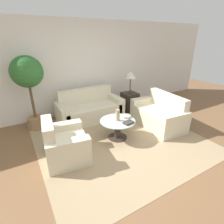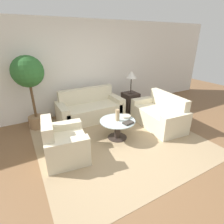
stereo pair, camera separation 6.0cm
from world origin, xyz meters
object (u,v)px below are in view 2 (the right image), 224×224
vase (118,115)px  potted_plant (29,78)px  sofa_main (90,109)px  table_lamp (131,75)px  loveseat (160,115)px  coffee_table (117,127)px  armchair (63,145)px  book_stack (128,123)px  bowl (126,116)px

vase → potted_plant: bearing=136.3°
potted_plant → vase: 2.21m
sofa_main → table_lamp: size_ratio=2.69×
loveseat → table_lamp: bearing=-167.8°
coffee_table → armchair: bearing=-175.4°
potted_plant → book_stack: bearing=-45.8°
vase → armchair: bearing=-175.4°
sofa_main → book_stack: 1.55m
coffee_table → bowl: (0.25, 0.04, 0.18)m
table_lamp → potted_plant: bearing=173.7°
armchair → sofa_main: bearing=-31.3°
loveseat → potted_plant: potted_plant is taller
armchair → loveseat: 2.55m
loveseat → vase: loveseat is taller
potted_plant → vase: (1.52, -1.45, -0.71)m
coffee_table → bowl: bearing=10.0°
loveseat → bowl: (-1.04, 0.02, 0.19)m
sofa_main → loveseat: sofa_main is taller
armchair → loveseat: loveseat is taller
loveseat → table_lamp: table_lamp is taller
bowl → book_stack: size_ratio=0.89×
coffee_table → sofa_main: bearing=96.1°
vase → book_stack: (0.12, -0.24, -0.11)m
coffee_table → potted_plant: 2.32m
sofa_main → bowl: size_ratio=8.21×
potted_plant → bowl: (1.77, -1.40, -0.81)m
sofa_main → book_stack: sofa_main is taller
loveseat → book_stack: 1.21m
armchair → vase: bearing=-77.6°
loveseat → book_stack: size_ratio=6.30×
armchair → potted_plant: (-0.27, 1.55, 1.00)m
table_lamp → book_stack: bearing=-126.3°
coffee_table → bowl: 0.31m
sofa_main → armchair: size_ratio=1.80×
coffee_table → table_lamp: table_lamp is taller
coffee_table → vase: 0.28m
sofa_main → bowl: sofa_main is taller
book_stack → coffee_table: bearing=107.2°
bowl → book_stack: bearing=-114.7°
sofa_main → armchair: bearing=-129.1°
loveseat → vase: (-1.29, -0.02, 0.29)m
potted_plant → book_stack: size_ratio=7.41×
coffee_table → book_stack: bearing=-62.9°
coffee_table → vase: vase is taller
sofa_main → vase: (0.13, -1.28, 0.29)m
sofa_main → loveseat: 1.90m
table_lamp → vase: table_lamp is taller
armchair → table_lamp: 2.83m
vase → book_stack: bearing=-62.4°
potted_plant → vase: bearing=-43.7°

